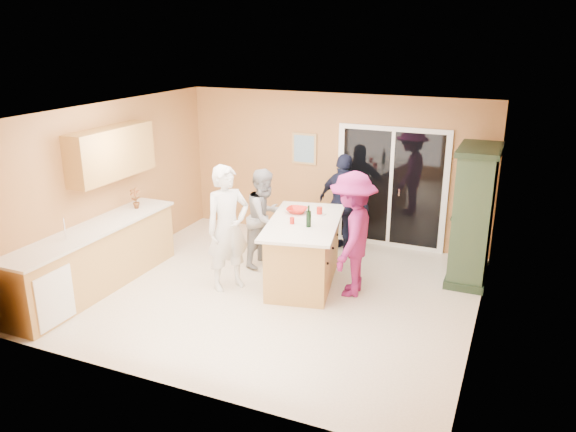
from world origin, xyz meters
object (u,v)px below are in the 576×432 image
at_px(green_hutch, 473,217).
at_px(woman_grey, 265,218).
at_px(woman_white, 228,228).
at_px(woman_magenta, 352,234).
at_px(kitchen_island, 304,254).
at_px(woman_navy, 344,203).

distance_m(green_hutch, woman_grey, 3.16).
distance_m(woman_white, woman_magenta, 1.77).
relative_size(woman_white, woman_grey, 1.17).
bearing_deg(woman_magenta, green_hutch, 122.91).
height_order(kitchen_island, woman_white, woman_white).
xyz_separation_m(green_hutch, woman_magenta, (-1.50, -1.16, -0.10)).
height_order(woman_white, woman_grey, woman_white).
height_order(kitchen_island, green_hutch, green_hutch).
xyz_separation_m(kitchen_island, woman_navy, (0.13, 1.49, 0.38)).
height_order(kitchen_island, woman_magenta, woman_magenta).
xyz_separation_m(woman_white, woman_grey, (0.11, 1.00, -0.13)).
relative_size(woman_white, woman_navy, 1.10).
distance_m(woman_white, woman_navy, 2.34).
distance_m(kitchen_island, woman_navy, 1.54).
xyz_separation_m(green_hutch, woman_white, (-3.19, -1.68, -0.08)).
bearing_deg(woman_magenta, woman_navy, -163.13).
bearing_deg(woman_navy, woman_grey, 66.83).
distance_m(green_hutch, woman_magenta, 1.90).
bearing_deg(woman_grey, woman_navy, -32.63).
bearing_deg(woman_grey, woman_white, -177.47).
height_order(woman_grey, woman_navy, woman_navy).
bearing_deg(kitchen_island, green_hutch, 14.33).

